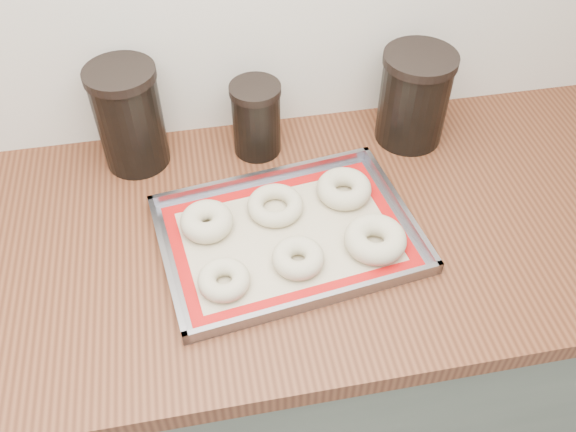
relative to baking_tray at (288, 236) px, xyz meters
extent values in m
cube|color=slate|center=(0.05, 0.03, -0.48)|extent=(3.00, 0.65, 0.86)
cube|color=brown|center=(0.05, 0.03, -0.03)|extent=(3.06, 0.68, 0.04)
cube|color=gray|center=(0.00, 0.00, 0.00)|extent=(0.50, 0.39, 0.00)
cube|color=gray|center=(-0.02, 0.16, 0.01)|extent=(0.46, 0.07, 0.02)
cube|color=gray|center=(0.02, -0.16, 0.01)|extent=(0.46, 0.07, 0.02)
cube|color=gray|center=(-0.22, -0.03, 0.01)|extent=(0.05, 0.33, 0.02)
cube|color=gray|center=(0.22, 0.03, 0.01)|extent=(0.05, 0.33, 0.02)
cube|color=#C6B793|center=(0.00, 0.00, 0.00)|extent=(0.46, 0.34, 0.00)
cube|color=#BD0D0C|center=(-0.02, 0.13, 0.00)|extent=(0.42, 0.08, 0.00)
cube|color=#BD0D0C|center=(0.02, -0.13, 0.00)|extent=(0.42, 0.08, 0.00)
cube|color=#BD0D0C|center=(-0.20, -0.03, 0.00)|extent=(0.06, 0.25, 0.00)
cube|color=#BD0D0C|center=(0.20, 0.03, 0.00)|extent=(0.06, 0.25, 0.00)
torus|color=beige|center=(-0.13, -0.09, 0.01)|extent=(0.11, 0.11, 0.03)
torus|color=beige|center=(0.01, -0.07, 0.01)|extent=(0.12, 0.12, 0.03)
torus|color=beige|center=(0.15, -0.05, 0.02)|extent=(0.13, 0.13, 0.04)
torus|color=beige|center=(-0.14, 0.05, 0.02)|extent=(0.13, 0.13, 0.04)
torus|color=beige|center=(-0.01, 0.07, 0.01)|extent=(0.12, 0.12, 0.03)
torus|color=beige|center=(0.13, 0.09, 0.02)|extent=(0.12, 0.12, 0.04)
cylinder|color=black|center=(-0.27, 0.27, 0.09)|extent=(0.13, 0.13, 0.20)
cylinder|color=black|center=(-0.27, 0.27, 0.20)|extent=(0.14, 0.14, 0.02)
cylinder|color=black|center=(-0.02, 0.26, 0.06)|extent=(0.10, 0.10, 0.14)
cylinder|color=black|center=(-0.02, 0.26, 0.14)|extent=(0.10, 0.10, 0.02)
cylinder|color=black|center=(0.31, 0.25, 0.08)|extent=(0.14, 0.14, 0.18)
cylinder|color=black|center=(0.31, 0.25, 0.19)|extent=(0.15, 0.15, 0.02)
camera|label=1|loc=(-0.14, -0.73, 0.84)|focal=38.00mm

